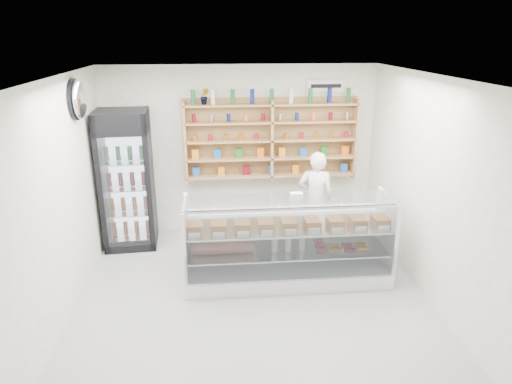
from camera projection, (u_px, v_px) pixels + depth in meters
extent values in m
plane|color=#9B9BA0|center=(254.00, 305.00, 5.78)|extent=(5.00, 5.00, 0.00)
plane|color=white|center=(253.00, 79.00, 4.86)|extent=(5.00, 5.00, 0.00)
plane|color=white|center=(241.00, 150.00, 7.67)|extent=(4.50, 0.00, 4.50)
plane|color=white|center=(287.00, 336.00, 2.97)|extent=(4.50, 0.00, 4.50)
plane|color=white|center=(55.00, 208.00, 5.12)|extent=(0.00, 5.00, 5.00)
plane|color=white|center=(438.00, 196.00, 5.52)|extent=(0.00, 5.00, 5.00)
cube|color=white|center=(287.00, 272.00, 6.34)|extent=(2.78, 0.79, 0.23)
cube|color=white|center=(284.00, 235.00, 6.55)|extent=(2.78, 0.05, 0.58)
cube|color=silver|center=(287.00, 249.00, 6.22)|extent=(2.67, 0.69, 0.02)
cube|color=silver|center=(288.00, 226.00, 6.11)|extent=(2.72, 0.72, 0.02)
cube|color=silver|center=(293.00, 245.00, 5.78)|extent=(2.72, 0.11, 0.97)
cube|color=silver|center=(289.00, 200.00, 5.94)|extent=(2.72, 0.55, 0.01)
imported|color=white|center=(315.00, 198.00, 7.28)|extent=(0.63, 0.49, 1.54)
cube|color=black|center=(127.00, 180.00, 7.14)|extent=(0.83, 0.81, 2.18)
cube|color=#2A053A|center=(115.00, 126.00, 6.49)|extent=(0.77, 0.07, 0.30)
cube|color=silver|center=(122.00, 194.00, 6.82)|extent=(0.66, 0.05, 1.72)
cube|color=#A4724D|center=(186.00, 142.00, 7.38)|extent=(0.04, 0.28, 1.33)
cube|color=#A4724D|center=(271.00, 141.00, 7.50)|extent=(0.04, 0.28, 1.33)
cube|color=#A4724D|center=(354.00, 139.00, 7.63)|extent=(0.04, 0.28, 1.33)
cube|color=#A4724D|center=(271.00, 175.00, 7.70)|extent=(2.80, 0.28, 0.03)
cube|color=#A4724D|center=(271.00, 158.00, 7.60)|extent=(2.80, 0.28, 0.03)
cube|color=#A4724D|center=(271.00, 140.00, 7.50)|extent=(2.80, 0.28, 0.03)
cube|color=#A4724D|center=(272.00, 122.00, 7.40)|extent=(2.80, 0.28, 0.03)
cube|color=#A4724D|center=(272.00, 104.00, 7.31)|extent=(2.80, 0.28, 0.03)
imported|color=#1E6626|center=(205.00, 96.00, 7.17)|extent=(0.16, 0.13, 0.26)
ellipsoid|color=silver|center=(79.00, 99.00, 5.91)|extent=(0.15, 0.50, 0.50)
cube|color=white|center=(326.00, 86.00, 7.42)|extent=(0.62, 0.03, 0.20)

